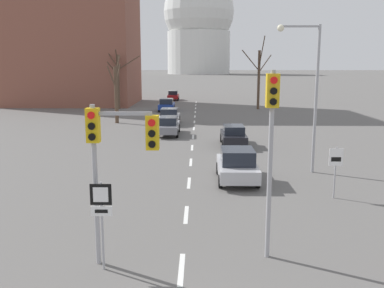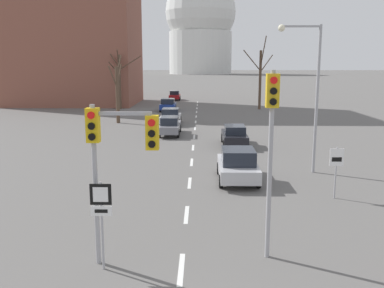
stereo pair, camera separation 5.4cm
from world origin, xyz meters
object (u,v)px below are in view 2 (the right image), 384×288
route_sign_post (101,210)px  sedan_mid_centre (168,105)px  sedan_near_right (170,125)px  sedan_far_right (171,116)px  sedan_distant_centre (238,165)px  speed_limit_sign (336,164)px  street_lamp_right (310,83)px  sedan_far_left (234,135)px  traffic_signal_near_right (271,131)px  traffic_signal_near_left (115,145)px  sedan_near_left (175,95)px

route_sign_post → sedan_mid_centre: (-1.34, 41.57, -0.98)m
sedan_near_right → sedan_mid_centre: sedan_mid_centre is taller
sedan_far_right → sedan_distant_centre: 20.86m
speed_limit_sign → street_lamp_right: (-0.18, 4.54, 3.28)m
street_lamp_right → sedan_mid_centre: 32.08m
sedan_near_right → speed_limit_sign: bearing=-63.4°
speed_limit_sign → sedan_far_left: size_ratio=0.54×
street_lamp_right → sedan_far_left: size_ratio=1.83×
route_sign_post → sedan_far_right: route_sign_post is taller
route_sign_post → traffic_signal_near_right: bearing=10.7°
route_sign_post → street_lamp_right: street_lamp_right is taller
traffic_signal_near_left → sedan_far_right: 29.51m
sedan_near_right → sedan_distant_centre: (4.40, -14.05, 0.04)m
traffic_signal_near_left → speed_limit_sign: traffic_signal_near_left is taller
traffic_signal_near_right → route_sign_post: traffic_signal_near_right is taller
speed_limit_sign → sedan_far_right: size_ratio=0.52×
traffic_signal_near_right → sedan_far_left: traffic_signal_near_right is taller
sedan_near_left → sedan_distant_centre: bearing=-82.8°
speed_limit_sign → sedan_far_right: bearing=110.8°
route_sign_post → sedan_near_right: size_ratio=0.56×
route_sign_post → sedan_near_left: bearing=91.5°
route_sign_post → street_lamp_right: bearing=53.3°
traffic_signal_near_right → sedan_near_right: size_ratio=1.22×
route_sign_post → sedan_far_left: bearing=74.7°
street_lamp_right → sedan_distant_centre: 5.80m
sedan_mid_centre → traffic_signal_near_right: bearing=-81.4°
street_lamp_right → sedan_near_right: size_ratio=1.69×
speed_limit_sign → sedan_mid_centre: size_ratio=0.58×
traffic_signal_near_left → traffic_signal_near_right: (4.43, 0.52, 0.35)m
sedan_far_left → sedan_distant_centre: 9.42m
traffic_signal_near_right → route_sign_post: (-4.79, -0.91, -2.12)m
speed_limit_sign → sedan_mid_centre: 36.23m
sedan_far_right → traffic_signal_near_right: bearing=-80.2°
traffic_signal_near_left → sedan_near_right: 23.30m
sedan_mid_centre → route_sign_post: bearing=-88.2°
street_lamp_right → sedan_far_right: size_ratio=1.78×
speed_limit_sign → sedan_far_left: 12.63m
speed_limit_sign → sedan_distant_centre: size_ratio=0.55×
route_sign_post → speed_limit_sign: bearing=38.1°
sedan_near_right → sedan_far_left: 6.79m
sedan_distant_centre → traffic_signal_near_left: bearing=-115.1°
speed_limit_sign → sedan_mid_centre: speed_limit_sign is taller
traffic_signal_near_right → street_lamp_right: 11.02m
sedan_far_right → sedan_distant_centre: sedan_distant_centre is taller
route_sign_post → sedan_near_right: 23.54m
sedan_far_left → traffic_signal_near_right: bearing=-91.2°
traffic_signal_near_left → sedan_near_left: traffic_signal_near_left is taller
street_lamp_right → sedan_far_left: street_lamp_right is taller
route_sign_post → traffic_signal_near_left: bearing=47.6°
sedan_near_right → sedan_mid_centre: bearing=94.9°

